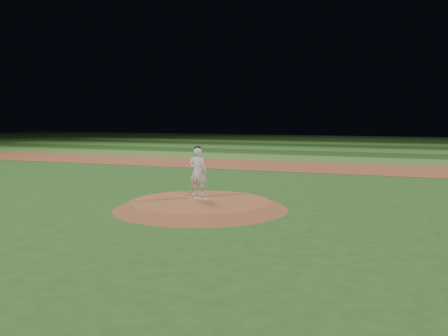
{
  "coord_description": "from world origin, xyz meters",
  "views": [
    {
      "loc": [
        6.42,
        -14.17,
        2.93
      ],
      "look_at": [
        0.0,
        2.0,
        1.1
      ],
      "focal_mm": 40.0,
      "sensor_mm": 36.0,
      "label": 1
    }
  ],
  "objects_px": {
    "pitchers_mound": "(201,205)",
    "pitcher_on_mound": "(198,172)",
    "pitching_rubber": "(202,199)",
    "rosin_bag": "(187,194)"
  },
  "relations": [
    {
      "from": "pitchers_mound",
      "to": "pitcher_on_mound",
      "type": "relative_size",
      "value": 3.24
    },
    {
      "from": "pitcher_on_mound",
      "to": "pitchers_mound",
      "type": "bearing_deg",
      "value": -58.96
    },
    {
      "from": "pitching_rubber",
      "to": "rosin_bag",
      "type": "xyz_separation_m",
      "value": [
        -0.88,
        0.68,
        0.02
      ]
    },
    {
      "from": "pitching_rubber",
      "to": "rosin_bag",
      "type": "relative_size",
      "value": 5.86
    },
    {
      "from": "pitchers_mound",
      "to": "pitcher_on_mound",
      "type": "bearing_deg",
      "value": 121.04
    },
    {
      "from": "pitchers_mound",
      "to": "pitching_rubber",
      "type": "height_order",
      "value": "pitching_rubber"
    },
    {
      "from": "pitching_rubber",
      "to": "pitcher_on_mound",
      "type": "bearing_deg",
      "value": 144.36
    },
    {
      "from": "pitcher_on_mound",
      "to": "rosin_bag",
      "type": "bearing_deg",
      "value": 157.35
    },
    {
      "from": "pitchers_mound",
      "to": "rosin_bag",
      "type": "distance_m",
      "value": 1.32
    },
    {
      "from": "pitcher_on_mound",
      "to": "pitching_rubber",
      "type": "bearing_deg",
      "value": -51.99
    }
  ]
}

